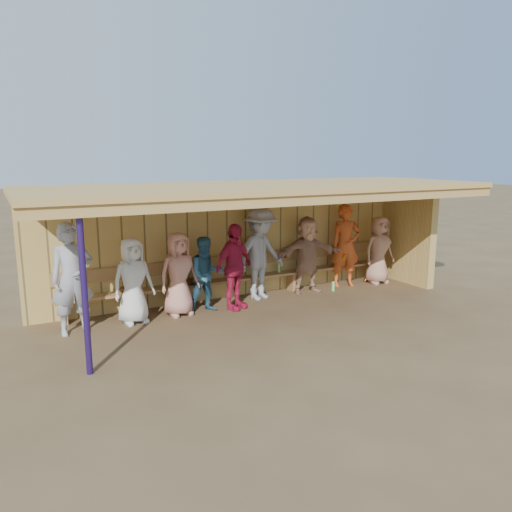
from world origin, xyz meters
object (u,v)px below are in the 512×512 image
(player_b, at_px, (133,281))
(player_g, at_px, (345,246))
(bench, at_px, (239,274))
(player_extra, at_px, (179,274))
(player_a, at_px, (72,279))
(player_e, at_px, (261,254))
(player_f, at_px, (307,255))
(player_h, at_px, (379,250))
(player_c, at_px, (206,275))
(player_d, at_px, (234,267))

(player_b, height_order, player_g, player_g)
(player_g, relative_size, bench, 0.25)
(player_g, xyz_separation_m, player_extra, (-4.19, -0.26, -0.15))
(player_extra, bearing_deg, player_a, 176.58)
(player_e, distance_m, player_extra, 1.95)
(player_b, xyz_separation_m, player_f, (4.00, 0.29, 0.07))
(player_extra, bearing_deg, player_h, -5.88)
(player_c, distance_m, player_g, 3.66)
(player_b, xyz_separation_m, player_e, (2.81, 0.30, 0.19))
(player_a, bearing_deg, player_c, -3.63)
(player_c, bearing_deg, player_e, 16.07)
(player_c, distance_m, player_f, 2.58)
(player_a, bearing_deg, bench, 5.59)
(player_h, xyz_separation_m, player_extra, (-5.07, -0.10, -0.00))
(player_d, xyz_separation_m, player_g, (3.09, 0.41, 0.10))
(player_c, xyz_separation_m, player_extra, (-0.55, 0.04, 0.06))
(player_f, bearing_deg, player_e, -174.69)
(player_c, relative_size, bench, 0.20)
(player_a, height_order, player_c, player_a)
(player_d, bearing_deg, player_a, 154.57)
(bench, bearing_deg, player_d, -123.13)
(player_h, bearing_deg, player_c, -176.80)
(player_c, bearing_deg, player_d, -7.44)
(player_d, relative_size, player_h, 1.06)
(player_b, relative_size, player_extra, 0.98)
(player_b, distance_m, player_f, 4.01)
(player_b, xyz_separation_m, player_g, (5.08, 0.30, 0.17))
(player_c, relative_size, player_g, 0.78)
(player_f, height_order, bench, player_f)
(player_d, relative_size, player_e, 0.88)
(player_a, relative_size, player_h, 1.20)
(player_c, relative_size, player_h, 0.92)
(player_d, relative_size, player_f, 1.01)
(player_f, relative_size, player_g, 0.89)
(player_e, relative_size, player_extra, 1.21)
(player_d, distance_m, player_extra, 1.11)
(player_e, relative_size, player_g, 1.02)
(player_extra, bearing_deg, player_e, 0.70)
(player_h, bearing_deg, player_e, 178.51)
(player_a, xyz_separation_m, player_b, (1.05, 0.08, -0.18))
(player_extra, bearing_deg, player_b, 175.77)
(player_c, height_order, player_extra, player_extra)
(player_e, bearing_deg, player_c, 175.76)
(player_a, height_order, bench, player_a)
(player_a, distance_m, player_h, 7.02)
(player_g, height_order, player_h, player_g)
(player_a, distance_m, player_c, 2.50)
(player_d, distance_m, player_h, 3.98)
(player_c, distance_m, player_e, 1.42)
(player_e, height_order, bench, player_e)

